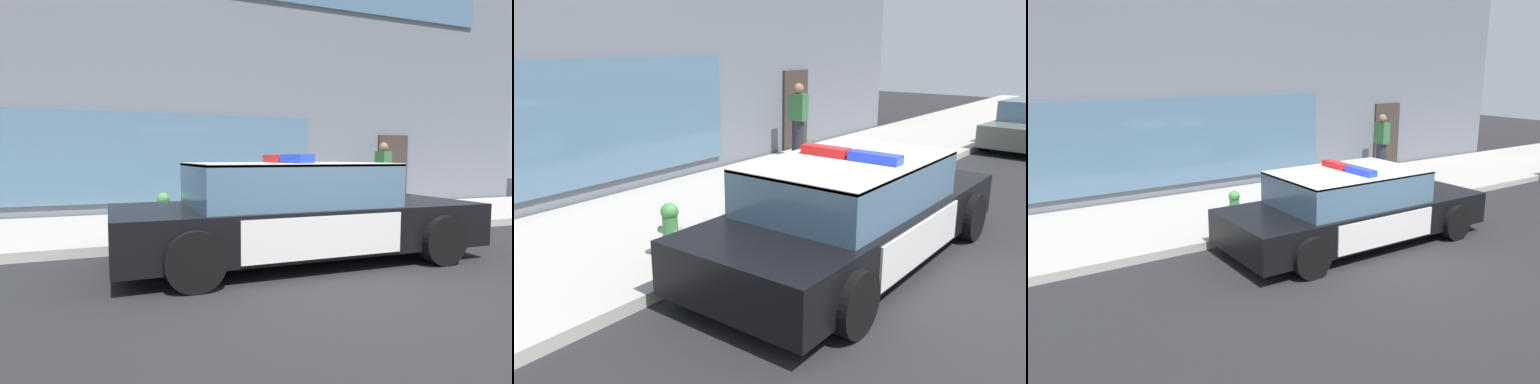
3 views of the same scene
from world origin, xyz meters
The scene contains 5 objects.
ground centered at (0.00, 0.00, 0.00)m, with size 48.00×48.00×0.00m, color #262628.
sidewalk centered at (0.00, 4.04, 0.07)m, with size 48.00×3.59×0.15m, color #B2ADA3.
police_cruiser centered at (0.02, 1.15, 0.68)m, with size 5.13×2.12×1.49m.
fire_hydrant centered at (-1.61, 2.77, 0.50)m, with size 0.34×0.39×0.73m.
pedestrian_on_sidewalk centered at (4.54, 5.17, 1.01)m, with size 0.28×0.41×1.71m.
Camera 2 is at (-5.80, -2.03, 2.74)m, focal length 37.89 mm.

